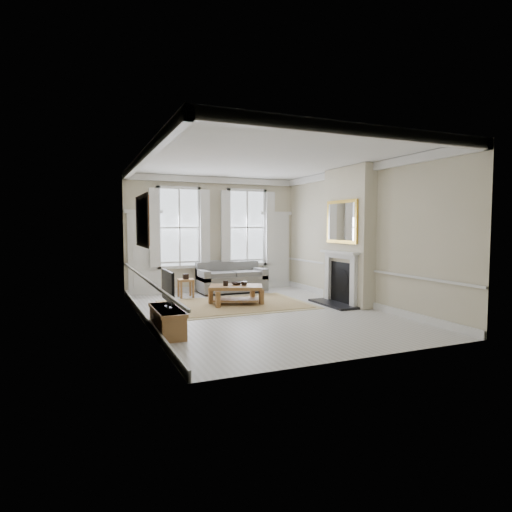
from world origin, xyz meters
name	(u,v)px	position (x,y,z in m)	size (l,w,h in m)	color
floor	(262,313)	(0.00, 0.00, 0.00)	(7.20, 7.20, 0.00)	#B7B5AD
ceiling	(263,160)	(0.00, 0.00, 3.40)	(7.20, 7.20, 0.00)	white
back_wall	(214,234)	(0.00, 3.60, 1.70)	(5.20, 5.20, 0.00)	beige
left_wall	(142,238)	(-2.60, 0.00, 1.70)	(7.20, 7.20, 0.00)	beige
right_wall	(359,236)	(2.60, 0.00, 1.70)	(7.20, 7.20, 0.00)	beige
window_left	(179,228)	(-1.05, 3.55, 1.90)	(1.26, 0.20, 2.20)	#B2BCC6
window_right	(247,228)	(1.05, 3.55, 1.90)	(1.26, 0.20, 2.20)	#B2BCC6
door_left	(144,254)	(-2.05, 3.56, 1.15)	(0.90, 0.08, 2.30)	silver
door_right	(276,251)	(2.05, 3.56, 1.15)	(0.90, 0.08, 2.30)	silver
painting	(142,221)	(-2.56, 0.30, 2.05)	(0.05, 1.66, 1.06)	#BE6E20
chimney_breast	(348,236)	(2.43, 0.20, 1.70)	(0.35, 1.70, 3.38)	beige
hearth	(333,304)	(2.00, 0.20, 0.03)	(0.55, 1.50, 0.05)	black
fireplace	(340,275)	(2.20, 0.20, 0.73)	(0.21, 1.45, 1.33)	silver
mirror	(341,222)	(2.21, 0.20, 2.05)	(0.06, 1.26, 1.06)	gold
sofa	(231,280)	(0.37, 3.11, 0.37)	(1.94, 0.94, 0.88)	slate
side_table	(186,283)	(-1.07, 2.75, 0.40)	(0.45, 0.45, 0.50)	brown
rug	(236,304)	(-0.20, 1.16, 0.01)	(3.50, 2.60, 0.02)	olive
coffee_table	(236,289)	(-0.20, 1.16, 0.40)	(1.47, 1.18, 0.48)	brown
ceramic_pot_a	(226,283)	(-0.45, 1.21, 0.54)	(0.13, 0.13, 0.13)	black
ceramic_pot_b	(244,283)	(0.00, 1.11, 0.53)	(0.13, 0.13, 0.10)	black
bowl	(236,284)	(-0.15, 1.26, 0.51)	(0.27, 0.27, 0.07)	black
tv_stand	(167,321)	(-2.34, -1.05, 0.23)	(0.42, 1.31, 0.47)	brown
tv	(168,286)	(-2.32, -1.05, 0.86)	(0.08, 0.90, 0.68)	black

